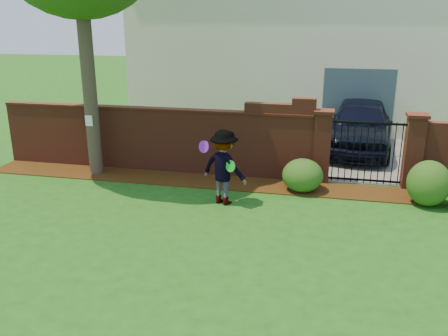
% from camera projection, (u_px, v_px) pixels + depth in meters
% --- Properties ---
extents(ground, '(80.00, 80.00, 0.01)m').
position_uv_depth(ground, '(188.00, 241.00, 9.12)').
color(ground, '#1E5715').
rests_on(ground, ground).
extents(mulch_bed, '(11.10, 1.08, 0.03)m').
position_uv_depth(mulch_bed, '(189.00, 180.00, 12.40)').
color(mulch_bed, '#371F0A').
rests_on(mulch_bed, ground).
extents(brick_wall, '(8.70, 0.31, 2.16)m').
position_uv_depth(brick_wall, '(158.00, 138.00, 12.95)').
color(brick_wall, maroon).
rests_on(brick_wall, ground).
extents(pillar_left, '(0.50, 0.50, 1.88)m').
position_uv_depth(pillar_left, '(322.00, 146.00, 12.05)').
color(pillar_left, maroon).
rests_on(pillar_left, ground).
extents(pillar_right, '(0.50, 0.50, 1.88)m').
position_uv_depth(pillar_right, '(413.00, 151.00, 11.61)').
color(pillar_right, maroon).
rests_on(pillar_right, ground).
extents(iron_gate, '(1.78, 0.03, 1.60)m').
position_uv_depth(iron_gate, '(366.00, 152.00, 11.86)').
color(iron_gate, black).
rests_on(iron_gate, ground).
extents(driveway, '(3.20, 8.00, 0.01)m').
position_uv_depth(driveway, '(356.00, 144.00, 15.84)').
color(driveway, slate).
rests_on(driveway, ground).
extents(house, '(12.40, 6.40, 6.30)m').
position_uv_depth(house, '(294.00, 40.00, 19.09)').
color(house, '#F4E8CD').
rests_on(house, ground).
extents(car, '(2.34, 4.90, 1.62)m').
position_uv_depth(car, '(359.00, 127.00, 14.75)').
color(car, black).
rests_on(car, ground).
extents(paper_notice, '(0.20, 0.01, 0.28)m').
position_uv_depth(paper_notice, '(89.00, 121.00, 12.37)').
color(paper_notice, white).
rests_on(paper_notice, tree).
extents(shrub_left, '(1.00, 1.00, 0.81)m').
position_uv_depth(shrub_left, '(303.00, 175.00, 11.54)').
color(shrub_left, '#1C4D17').
rests_on(shrub_left, ground).
extents(shrub_middle, '(0.95, 0.95, 1.05)m').
position_uv_depth(shrub_middle, '(429.00, 183.00, 10.65)').
color(shrub_middle, '#1C4D17').
rests_on(shrub_middle, ground).
extents(man, '(1.28, 1.01, 1.73)m').
position_uv_depth(man, '(223.00, 168.00, 10.64)').
color(man, gray).
rests_on(man, ground).
extents(frisbee_purple, '(0.29, 0.19, 0.28)m').
position_uv_depth(frisbee_purple, '(204.00, 147.00, 10.61)').
color(frisbee_purple, purple).
rests_on(frisbee_purple, man).
extents(frisbee_green, '(0.26, 0.19, 0.27)m').
position_uv_depth(frisbee_green, '(230.00, 166.00, 10.37)').
color(frisbee_green, green).
rests_on(frisbee_green, man).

